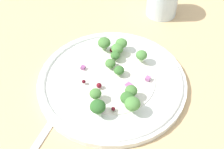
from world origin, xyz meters
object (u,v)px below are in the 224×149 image
at_px(plate, 112,81).
at_px(fork, 39,141).
at_px(broccoli_floret_0, 119,71).
at_px(broccoli_floret_2, 131,91).
at_px(broccoli_floret_1, 115,56).

bearing_deg(plate, fork, -25.80).
xyz_separation_m(plate, broccoli_floret_0, (-0.01, 0.01, 0.02)).
xyz_separation_m(broccoli_floret_0, fork, (0.17, -0.09, -0.02)).
relative_size(broccoli_floret_0, broccoli_floret_2, 0.90).
xyz_separation_m(broccoli_floret_0, broccoli_floret_1, (-0.04, -0.02, 0.00)).
relative_size(broccoli_floret_0, broccoli_floret_1, 1.04).
height_order(broccoli_floret_0, fork, broccoli_floret_0).
bearing_deg(plate, broccoli_floret_1, -169.66).
xyz_separation_m(plate, fork, (0.16, -0.08, -0.01)).
relative_size(broccoli_floret_1, broccoli_floret_2, 0.87).
xyz_separation_m(plate, broccoli_floret_2, (0.03, 0.05, 0.02)).
height_order(plate, broccoli_floret_2, broccoli_floret_2).
xyz_separation_m(broccoli_floret_0, broccoli_floret_2, (0.05, 0.04, 0.01)).
height_order(plate, broccoli_floret_1, broccoli_floret_1).
bearing_deg(broccoli_floret_0, broccoli_floret_1, -152.74).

